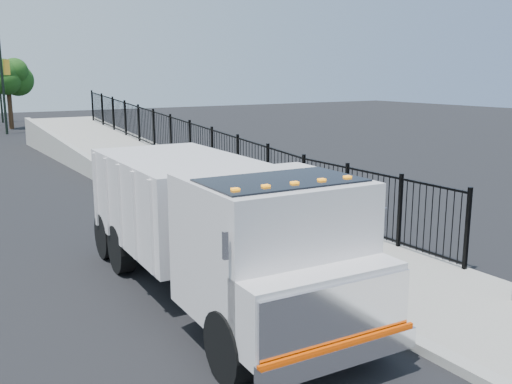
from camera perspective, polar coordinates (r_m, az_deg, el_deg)
ground at (r=12.65m, az=2.55°, el=-8.47°), size 120.00×120.00×0.00m
sidewalk at (r=12.41m, az=15.37°, el=-9.01°), size 3.55×12.00×0.12m
curb at (r=11.14m, az=8.49°, el=-11.03°), size 0.30×12.00×0.16m
ramp at (r=27.59m, az=-12.80°, el=2.37°), size 3.95×24.06×3.19m
iron_fence at (r=24.32m, az=-6.58°, el=3.50°), size 0.10×28.00×1.80m
truck at (r=10.96m, az=-4.10°, el=-2.98°), size 3.02×8.35×2.82m
worker at (r=11.25m, az=10.94°, el=-5.39°), size 0.47×0.71×1.95m
debris at (r=13.24m, az=4.51°, el=-6.83°), size 0.30×0.30×0.07m
tree_1 at (r=49.77m, az=-23.59°, el=10.31°), size 2.31×2.31×5.16m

